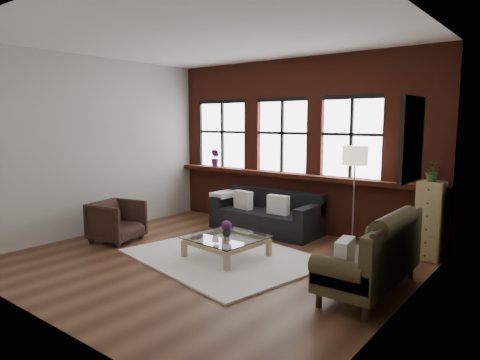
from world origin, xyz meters
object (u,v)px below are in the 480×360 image
Objects in this scene: vintage_settee at (370,253)px; coffee_table at (227,247)px; dark_sofa at (265,212)px; drawer_chest at (430,221)px; floor_lamp at (354,192)px; armchair at (117,221)px; vase at (227,232)px.

vintage_settee reaches higher than coffee_table.
vintage_settee is 1.75× the size of coffee_table.
dark_sofa is 1.72m from coffee_table.
drawer_chest is 1.21m from floor_lamp.
dark_sofa is 2.67m from armchair.
floor_lamp is (1.24, 1.75, 0.50)m from vase.
floor_lamp is at bearing 54.60° from vase.
drawer_chest reaches higher than vintage_settee.
drawer_chest is (2.85, 0.18, 0.21)m from dark_sofa.
drawer_chest reaches higher than dark_sofa.
floor_lamp is at bearing 119.26° from vintage_settee.
vintage_settee reaches higher than vase.
vintage_settee is 1.78m from drawer_chest.
armchair is (-1.63, -2.11, -0.02)m from dark_sofa.
floor_lamp is (-0.94, 1.67, 0.43)m from vintage_settee.
dark_sofa is at bearing -176.84° from floor_lamp.
dark_sofa is 1.77× the size of drawer_chest.
vase is 0.12× the size of drawer_chest.
coffee_table is 3.06m from drawer_chest.
vintage_settee is 2.20m from coffee_table.
armchair is 5.62× the size of vase.
vase is at bearing -125.40° from floor_lamp.
floor_lamp is at bearing -175.81° from drawer_chest.
armchair is at bearing -167.51° from vase.
vintage_settee is at bearing -97.45° from drawer_chest.
vintage_settee is at bearing 1.92° from coffee_table.
floor_lamp is at bearing 54.60° from coffee_table.
coffee_table is at bearing -75.26° from dark_sofa.
floor_lamp is (1.24, 1.75, 0.74)m from coffee_table.
dark_sofa is at bearing 104.74° from vase.
coffee_table is at bearing -142.74° from drawer_chest.
vintage_settee is at bearing -31.17° from dark_sofa.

